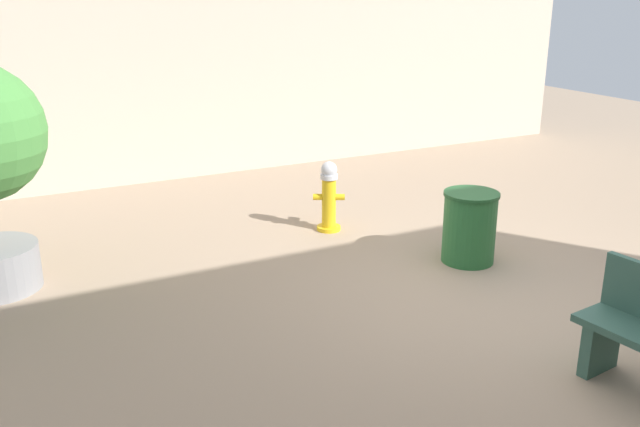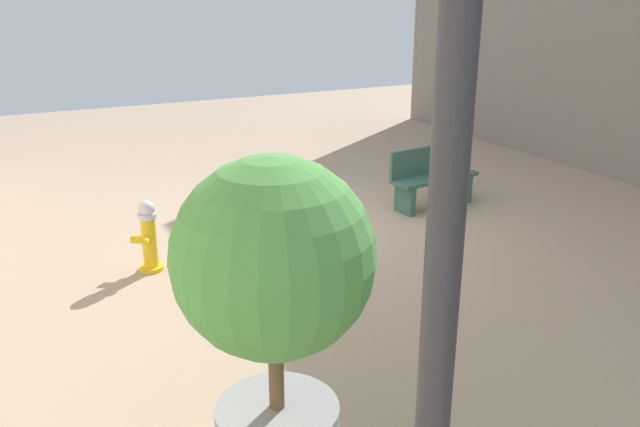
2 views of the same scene
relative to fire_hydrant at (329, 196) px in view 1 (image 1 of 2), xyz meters
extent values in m
plane|color=tan|center=(-2.61, -0.44, -0.45)|extent=(23.40, 23.40, 0.00)
cylinder|color=gold|center=(-0.01, 0.00, -0.42)|extent=(0.30, 0.30, 0.05)
cylinder|color=gold|center=(-0.01, 0.00, -0.09)|extent=(0.18, 0.18, 0.63)
cylinder|color=silver|center=(-0.01, 0.00, 0.26)|extent=(0.22, 0.22, 0.06)
sphere|color=silver|center=(-0.01, 0.00, 0.34)|extent=(0.21, 0.21, 0.21)
cylinder|color=gold|center=(0.06, 0.12, -0.01)|extent=(0.13, 0.15, 0.08)
cylinder|color=gold|center=(-0.07, -0.12, -0.01)|extent=(0.13, 0.15, 0.08)
cylinder|color=gold|center=(0.13, -0.07, -0.05)|extent=(0.17, 0.16, 0.10)
cube|color=#33594C|center=(-4.00, -0.35, -0.22)|extent=(0.15, 0.41, 0.45)
cylinder|color=#266633|center=(-1.65, -0.91, -0.06)|extent=(0.59, 0.59, 0.77)
cylinder|color=#1E5128|center=(-1.65, -0.91, 0.34)|extent=(0.62, 0.62, 0.04)
camera|label=1|loc=(-7.36, 3.90, 2.54)|focal=38.80mm
camera|label=2|loc=(1.49, 7.56, 2.86)|focal=36.55mm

